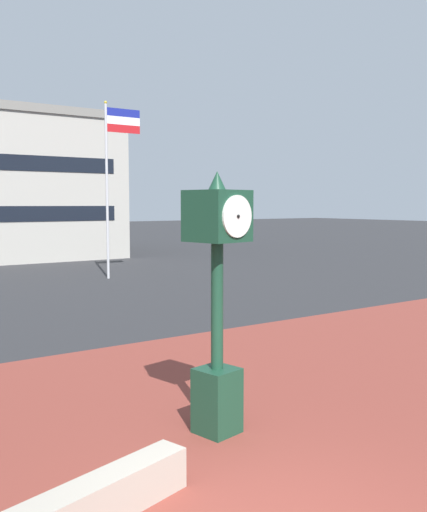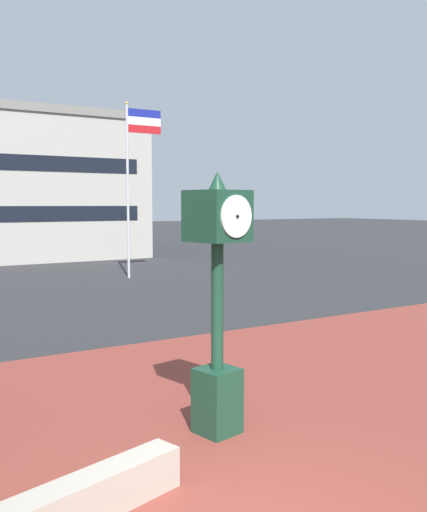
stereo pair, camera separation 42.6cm
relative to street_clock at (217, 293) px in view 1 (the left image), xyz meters
The scene contains 3 objects.
plaza_brick_paving 2.46m from the street_clock, 162.39° to the right, with size 44.00×12.32×0.01m, color brown.
street_clock is the anchor object (origin of this frame).
flagpole_primary 19.20m from the street_clock, 69.90° to the left, with size 1.80×0.14×8.18m.
Camera 1 is at (-3.74, -4.42, 3.48)m, focal length 40.27 mm.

